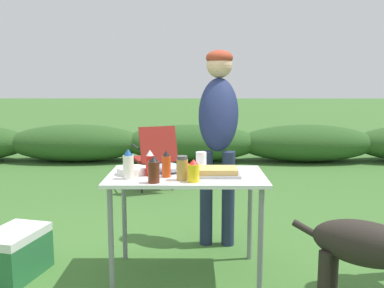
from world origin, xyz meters
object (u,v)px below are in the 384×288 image
(hot_sauce_bottle, at_px, (166,164))
(cooler_box, at_px, (15,254))
(mayo_bottle, at_px, (128,165))
(plate_stack, at_px, (132,171))
(paper_cup_stack, at_px, (201,160))
(ketchup_bottle, at_px, (150,163))
(spice_jar, at_px, (182,168))
(dog, at_px, (374,249))
(bbq_sauce_bottle, at_px, (154,170))
(mixing_bowl, at_px, (168,168))
(camp_chair_green_behind_table, at_px, (155,154))
(mustard_bottle, at_px, (194,171))
(standing_person_in_gray_fleece, at_px, (218,121))
(folding_table, at_px, (186,185))
(food_tray, at_px, (214,172))

(hot_sauce_bottle, bearing_deg, cooler_box, 178.27)
(mayo_bottle, bearing_deg, cooler_box, 174.15)
(plate_stack, relative_size, hot_sauce_bottle, 1.14)
(paper_cup_stack, bearing_deg, cooler_box, -168.09)
(hot_sauce_bottle, height_order, ketchup_bottle, hot_sauce_bottle)
(spice_jar, relative_size, dog, 0.20)
(cooler_box, bearing_deg, bbq_sauce_bottle, 92.99)
(mixing_bowl, xyz_separation_m, hot_sauce_bottle, (-0.01, -0.14, 0.05))
(mixing_bowl, distance_m, camp_chair_green_behind_table, 2.39)
(mayo_bottle, distance_m, dog, 1.60)
(plate_stack, distance_m, camp_chair_green_behind_table, 2.41)
(spice_jar, relative_size, ketchup_bottle, 0.90)
(mayo_bottle, bearing_deg, camp_chair_green_behind_table, 91.30)
(hot_sauce_bottle, bearing_deg, mayo_bottle, -168.05)
(plate_stack, relative_size, bbq_sauce_bottle, 1.19)
(mustard_bottle, relative_size, bbq_sauce_bottle, 0.85)
(mustard_bottle, height_order, standing_person_in_gray_fleece, standing_person_in_gray_fleece)
(folding_table, bearing_deg, mixing_bowl, 154.46)
(folding_table, height_order, hot_sauce_bottle, hot_sauce_bottle)
(ketchup_bottle, bearing_deg, folding_table, 8.78)
(food_tray, bearing_deg, standing_person_in_gray_fleece, 84.81)
(bbq_sauce_bottle, bearing_deg, ketchup_bottle, 102.22)
(mixing_bowl, bearing_deg, plate_stack, -168.84)
(spice_jar, bearing_deg, food_tray, 31.14)
(food_tray, relative_size, plate_stack, 1.68)
(hot_sauce_bottle, bearing_deg, folding_table, 30.11)
(mixing_bowl, distance_m, mustard_bottle, 0.34)
(bbq_sauce_bottle, bearing_deg, spice_jar, 23.27)
(mustard_bottle, height_order, dog, mustard_bottle)
(plate_stack, relative_size, ketchup_bottle, 1.16)
(standing_person_in_gray_fleece, xyz_separation_m, camp_chair_green_behind_table, (-0.71, 1.72, -0.59))
(folding_table, xyz_separation_m, cooler_box, (-1.23, -0.05, -0.49))
(ketchup_bottle, height_order, standing_person_in_gray_fleece, standing_person_in_gray_fleece)
(food_tray, xyz_separation_m, standing_person_in_gray_fleece, (0.07, 0.73, 0.29))
(paper_cup_stack, bearing_deg, folding_table, -114.51)
(cooler_box, bearing_deg, dog, 89.85)
(mayo_bottle, relative_size, standing_person_in_gray_fleece, 0.12)
(spice_jar, height_order, camp_chair_green_behind_table, spice_jar)
(mustard_bottle, bearing_deg, mayo_bottle, 168.32)
(folding_table, distance_m, paper_cup_stack, 0.29)
(hot_sauce_bottle, xyz_separation_m, mustard_bottle, (0.19, -0.14, -0.02))
(hot_sauce_bottle, relative_size, ketchup_bottle, 1.02)
(standing_person_in_gray_fleece, relative_size, camp_chair_green_behind_table, 1.99)
(ketchup_bottle, bearing_deg, bbq_sauce_bottle, -77.78)
(food_tray, bearing_deg, cooler_box, -179.60)
(folding_table, relative_size, mixing_bowl, 5.92)
(mixing_bowl, bearing_deg, camp_chair_green_behind_table, 97.64)
(ketchup_bottle, bearing_deg, mayo_bottle, -145.66)
(ketchup_bottle, relative_size, dog, 0.22)
(folding_table, bearing_deg, food_tray, -10.30)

